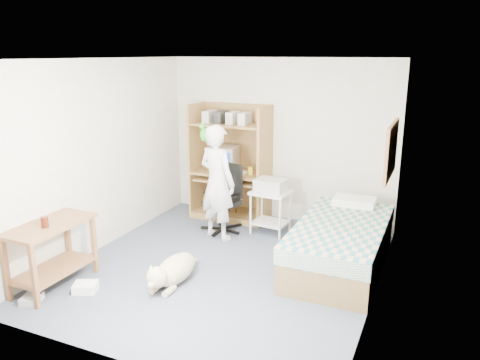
{
  "coord_description": "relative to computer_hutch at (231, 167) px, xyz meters",
  "views": [
    {
      "loc": [
        2.32,
        -4.77,
        2.56
      ],
      "look_at": [
        0.08,
        0.31,
        1.05
      ],
      "focal_mm": 35.0,
      "sensor_mm": 36.0,
      "label": 1
    }
  ],
  "objects": [
    {
      "name": "floor",
      "position": [
        0.7,
        -1.74,
        -0.82
      ],
      "size": [
        4.0,
        4.0,
        0.0
      ],
      "primitive_type": "plane",
      "color": "#4A5564",
      "rests_on": "ground"
    },
    {
      "name": "wall_back",
      "position": [
        0.7,
        0.26,
        0.43
      ],
      "size": [
        3.6,
        0.02,
        2.5
      ],
      "primitive_type": "cube",
      "color": "beige",
      "rests_on": "floor"
    },
    {
      "name": "wall_right",
      "position": [
        2.5,
        -1.74,
        0.43
      ],
      "size": [
        0.02,
        4.0,
        2.5
      ],
      "primitive_type": "cube",
      "color": "beige",
      "rests_on": "floor"
    },
    {
      "name": "wall_left",
      "position": [
        -1.1,
        -1.74,
        0.43
      ],
      "size": [
        0.02,
        4.0,
        2.5
      ],
      "primitive_type": "cube",
      "color": "beige",
      "rests_on": "floor"
    },
    {
      "name": "ceiling",
      "position": [
        0.7,
        -1.74,
        1.68
      ],
      "size": [
        3.6,
        4.0,
        0.02
      ],
      "primitive_type": "cube",
      "color": "white",
      "rests_on": "wall_back"
    },
    {
      "name": "computer_hutch",
      "position": [
        0.0,
        0.0,
        0.0
      ],
      "size": [
        1.2,
        0.63,
        1.8
      ],
      "color": "brown",
      "rests_on": "floor"
    },
    {
      "name": "bed",
      "position": [
        2.0,
        -1.12,
        -0.53
      ],
      "size": [
        1.02,
        2.02,
        0.66
      ],
      "color": "brown",
      "rests_on": "floor"
    },
    {
      "name": "side_desk",
      "position": [
        -0.85,
        -2.94,
        -0.33
      ],
      "size": [
        0.5,
        1.0,
        0.75
      ],
      "color": "brown",
      "rests_on": "floor"
    },
    {
      "name": "corkboard",
      "position": [
        2.47,
        -0.84,
        0.63
      ],
      "size": [
        0.04,
        0.94,
        0.66
      ],
      "color": "#9D7846",
      "rests_on": "wall_right"
    },
    {
      "name": "office_chair",
      "position": [
        0.16,
        -0.59,
        -0.47
      ],
      "size": [
        0.56,
        0.56,
        0.98
      ],
      "rotation": [
        0.0,
        0.0,
        -0.31
      ],
      "color": "black",
      "rests_on": "floor"
    },
    {
      "name": "person",
      "position": [
        0.19,
        -0.89,
        -0.01
      ],
      "size": [
        0.68,
        0.55,
        1.63
      ],
      "primitive_type": "imported",
      "rotation": [
        0.0,
        0.0,
        2.84
      ],
      "color": "silver",
      "rests_on": "floor"
    },
    {
      "name": "parrot",
      "position": [
        -0.01,
        -0.87,
        0.67
      ],
      "size": [
        0.12,
        0.21,
        0.33
      ],
      "rotation": [
        0.0,
        0.0,
        -0.31
      ],
      "color": "#15931A",
      "rests_on": "person"
    },
    {
      "name": "dog",
      "position": [
        0.35,
        -2.36,
        -0.65
      ],
      "size": [
        0.33,
        1.02,
        0.38
      ],
      "rotation": [
        0.0,
        0.0,
        0.0
      ],
      "color": "tan",
      "rests_on": "floor"
    },
    {
      "name": "printer_cart",
      "position": [
        0.82,
        -0.42,
        -0.4
      ],
      "size": [
        0.57,
        0.47,
        0.64
      ],
      "rotation": [
        0.0,
        0.0,
        -0.09
      ],
      "color": "silver",
      "rests_on": "floor"
    },
    {
      "name": "printer",
      "position": [
        0.82,
        -0.42,
        -0.09
      ],
      "size": [
        0.45,
        0.36,
        0.18
      ],
      "primitive_type": "cube",
      "rotation": [
        0.0,
        0.0,
        -0.09
      ],
      "color": "#B3B3AE",
      "rests_on": "printer_cart"
    },
    {
      "name": "crt_monitor",
      "position": [
        -0.12,
        0.01,
        0.13
      ],
      "size": [
        0.44,
        0.46,
        0.37
      ],
      "rotation": [
        0.0,
        0.0,
        0.13
      ],
      "color": "beige",
      "rests_on": "computer_hutch"
    },
    {
      "name": "keyboard",
      "position": [
        -0.03,
        -0.16,
        -0.15
      ],
      "size": [
        0.47,
        0.23,
        0.03
      ],
      "primitive_type": "cube",
      "rotation": [
        0.0,
        0.0,
        -0.17
      ],
      "color": "beige",
      "rests_on": "computer_hutch"
    },
    {
      "name": "pencil_cup",
      "position": [
        0.37,
        -0.09,
        -0.0
      ],
      "size": [
        0.08,
        0.08,
        0.12
      ],
      "primitive_type": "cylinder",
      "color": "gold",
      "rests_on": "computer_hutch"
    },
    {
      "name": "drink_glass",
      "position": [
        -0.8,
        -3.04,
        -0.01
      ],
      "size": [
        0.08,
        0.08,
        0.12
      ],
      "primitive_type": "cylinder",
      "color": "#3B1509",
      "rests_on": "side_desk"
    },
    {
      "name": "floor_box_a",
      "position": [
        -0.44,
        -2.91,
        -0.77
      ],
      "size": [
        0.31,
        0.29,
        0.1
      ],
      "primitive_type": "cube",
      "rotation": [
        0.0,
        0.0,
        0.44
      ],
      "color": "white",
      "rests_on": "floor"
    },
    {
      "name": "floor_box_b",
      "position": [
        -0.8,
        -3.33,
        -0.78
      ],
      "size": [
        0.24,
        0.27,
        0.08
      ],
      "primitive_type": "cube",
      "rotation": [
        0.0,
        0.0,
        0.34
      ],
      "color": "#BCBCB7",
      "rests_on": "floor"
    }
  ]
}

